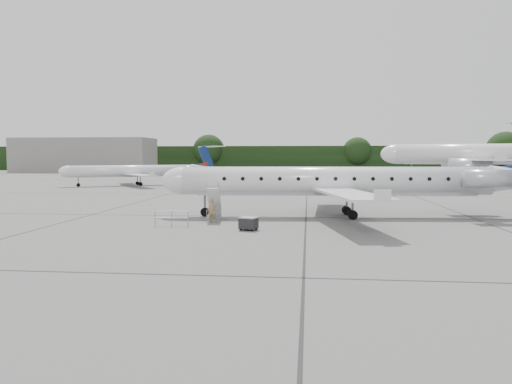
# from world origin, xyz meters

# --- Properties ---
(ground) EXTENTS (320.00, 320.00, 0.00)m
(ground) POSITION_xyz_m (0.00, 0.00, 0.00)
(ground) COLOR slate
(ground) RESTS_ON ground
(treeline) EXTENTS (260.00, 4.00, 8.00)m
(treeline) POSITION_xyz_m (0.00, 130.00, 4.00)
(treeline) COLOR black
(treeline) RESTS_ON ground
(terminal_building) EXTENTS (40.00, 14.00, 10.00)m
(terminal_building) POSITION_xyz_m (-70.00, 110.00, 5.00)
(terminal_building) COLOR slate
(terminal_building) RESTS_ON ground
(main_regional_jet) EXTENTS (31.66, 23.91, 7.71)m
(main_regional_jet) POSITION_xyz_m (-2.03, 7.15, 3.86)
(main_regional_jet) COLOR silver
(main_regional_jet) RESTS_ON ground
(airstair) EXTENTS (1.03, 2.45, 2.42)m
(airstair) POSITION_xyz_m (-10.96, 4.13, 1.21)
(airstair) COLOR silver
(airstair) RESTS_ON ground
(passenger) EXTENTS (0.66, 0.46, 1.71)m
(passenger) POSITION_xyz_m (-10.85, 2.79, 0.86)
(passenger) COLOR olive
(passenger) RESTS_ON ground
(safety_railing) EXTENTS (2.20, 0.30, 1.00)m
(safety_railing) POSITION_xyz_m (-13.20, 0.75, 0.50)
(safety_railing) COLOR gray
(safety_railing) RESTS_ON ground
(baggage_cart) EXTENTS (1.25, 1.13, 0.90)m
(baggage_cart) POSITION_xyz_m (-7.88, -0.52, 0.45)
(baggage_cart) COLOR black
(baggage_cart) RESTS_ON ground
(bg_narrowbody) EXTENTS (43.85, 34.90, 14.17)m
(bg_narrowbody) POSITION_xyz_m (28.79, 69.42, 7.09)
(bg_narrowbody) COLOR silver
(bg_narrowbody) RESTS_ON ground
(bg_regional_left) EXTENTS (30.42, 28.00, 6.50)m
(bg_regional_left) POSITION_xyz_m (-31.97, 45.52, 3.25)
(bg_regional_left) COLOR silver
(bg_regional_left) RESTS_ON ground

